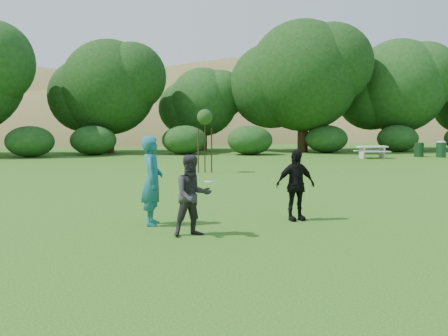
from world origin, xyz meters
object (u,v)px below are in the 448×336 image
(trash_can_near, at_px, (419,150))
(trash_can_lidded, at_px, (441,149))
(player_black, at_px, (295,185))
(picnic_table, at_px, (372,150))
(player_grey, at_px, (192,195))
(player_teal, at_px, (152,181))
(sapling, at_px, (205,119))

(trash_can_near, bearing_deg, trash_can_lidded, -30.91)
(player_black, height_order, picnic_table, player_black)
(player_grey, relative_size, picnic_table, 0.94)
(player_teal, height_order, trash_can_lidded, player_teal)
(player_teal, bearing_deg, sapling, -5.58)
(player_grey, height_order, trash_can_lidded, player_grey)
(player_teal, relative_size, sapling, 0.71)
(sapling, bearing_deg, player_teal, -102.92)
(player_teal, bearing_deg, trash_can_lidded, -36.12)
(trash_can_lidded, bearing_deg, sapling, -154.47)
(player_black, xyz_separation_m, picnic_table, (10.75, 19.68, -0.33))
(player_grey, bearing_deg, trash_can_lidded, 35.77)
(player_teal, distance_m, trash_can_lidded, 27.35)
(player_black, relative_size, sapling, 0.59)
(player_grey, distance_m, player_black, 2.95)
(trash_can_near, distance_m, trash_can_lidded, 1.32)
(picnic_table, bearing_deg, player_teal, -125.65)
(player_black, bearing_deg, trash_can_lidded, 42.04)
(player_black, bearing_deg, player_teal, 170.41)
(player_teal, bearing_deg, player_grey, -142.80)
(trash_can_lidded, bearing_deg, player_grey, -130.39)
(trash_can_near, bearing_deg, player_teal, -130.73)
(player_grey, bearing_deg, player_teal, 106.03)
(player_grey, bearing_deg, trash_can_near, 38.47)
(player_black, distance_m, trash_can_lidded, 25.13)
(player_grey, distance_m, trash_can_near, 27.65)
(player_black, xyz_separation_m, trash_can_lidded, (15.43, 19.83, -0.31))
(player_teal, distance_m, player_black, 3.39)
(trash_can_near, distance_m, sapling, 17.16)
(trash_can_lidded, bearing_deg, player_black, -127.89)
(player_black, bearing_deg, picnic_table, 51.27)
(trash_can_near, bearing_deg, picnic_table, -166.84)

